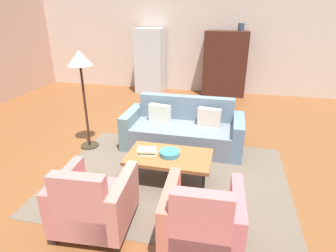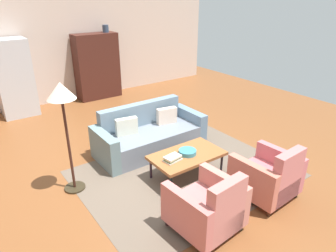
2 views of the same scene
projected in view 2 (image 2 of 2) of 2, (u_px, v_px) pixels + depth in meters
ground_plane at (146, 164)px, 5.44m from camera, size 11.77×11.77×0.00m
wall_back at (57, 50)px, 8.12m from camera, size 9.80×0.12×2.80m
area_rug at (185, 173)px, 5.16m from camera, size 3.40×2.60×0.01m
couch at (148, 135)px, 5.89m from camera, size 2.10×0.90×0.86m
coffee_table at (187, 156)px, 4.98m from camera, size 1.20×0.70×0.40m
armchair_left at (209, 209)px, 3.81m from camera, size 0.86×0.86×0.88m
armchair_right at (269, 177)px, 4.45m from camera, size 0.83×0.83×0.88m
fruit_bowl at (188, 152)px, 4.95m from camera, size 0.29×0.29×0.07m
book_stack at (173, 158)px, 4.75m from camera, size 0.30×0.21×0.08m
cabinet at (97, 66)px, 8.56m from camera, size 1.20×0.51×1.80m
vase_tall at (106, 29)px, 8.34m from camera, size 0.17×0.17×0.20m
refrigerator at (14, 78)px, 7.31m from camera, size 0.80×0.73×1.85m
floor_lamp at (62, 102)px, 4.20m from camera, size 0.40×0.40×1.72m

